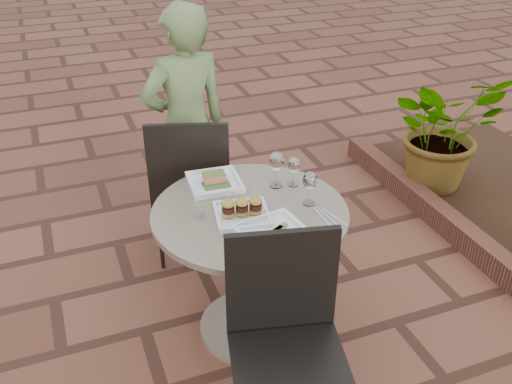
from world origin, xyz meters
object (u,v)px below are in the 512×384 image
object	(u,v)px
plate_sliders	(242,211)
plate_tuna	(274,234)
chair_far	(191,178)
chair_near	(286,328)
cafe_table	(250,254)
diner	(186,127)
plate_salmon	(215,182)

from	to	relation	value
plate_sliders	plate_tuna	distance (m)	0.21
chair_far	chair_near	distance (m)	1.27
plate_sliders	plate_tuna	xyz separation A→B (m)	(0.07, -0.19, -0.02)
cafe_table	plate_sliders	size ratio (longest dim) A/B	3.28
chair_near	diner	xyz separation A→B (m)	(0.04, 1.56, 0.18)
plate_tuna	plate_salmon	bearing A→B (deg)	100.73
chair_near	plate_sliders	size ratio (longest dim) A/B	3.39
cafe_table	diner	world-z (taller)	diner
diner	plate_salmon	distance (m)	0.71
diner	cafe_table	bearing A→B (deg)	82.27
diner	chair_near	bearing A→B (deg)	79.07
plate_salmon	plate_sliders	distance (m)	0.32
chair_far	chair_near	bearing A→B (deg)	109.02
chair_near	plate_tuna	size ratio (longest dim) A/B	2.99
plate_sliders	cafe_table	bearing A→B (deg)	39.40
plate_salmon	plate_tuna	distance (m)	0.52
cafe_table	chair_far	world-z (taller)	chair_far
cafe_table	plate_tuna	xyz separation A→B (m)	(0.02, -0.24, 0.26)
diner	plate_salmon	bearing A→B (deg)	76.53
cafe_table	chair_near	size ratio (longest dim) A/B	0.97
diner	plate_salmon	xyz separation A→B (m)	(-0.05, -0.71, 0.02)
plate_salmon	plate_tuna	size ratio (longest dim) A/B	0.84
plate_sliders	plate_salmon	bearing A→B (deg)	94.65
chair_far	plate_salmon	size ratio (longest dim) A/B	3.54
chair_near	plate_salmon	size ratio (longest dim) A/B	3.54
cafe_table	plate_salmon	distance (m)	0.39
chair_near	plate_tuna	world-z (taller)	chair_near
cafe_table	diner	size ratio (longest dim) A/B	0.61
chair_far	plate_sliders	size ratio (longest dim) A/B	3.39
plate_salmon	cafe_table	bearing A→B (deg)	-73.98
chair_near	diner	bearing A→B (deg)	101.76
cafe_table	diner	bearing A→B (deg)	91.73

